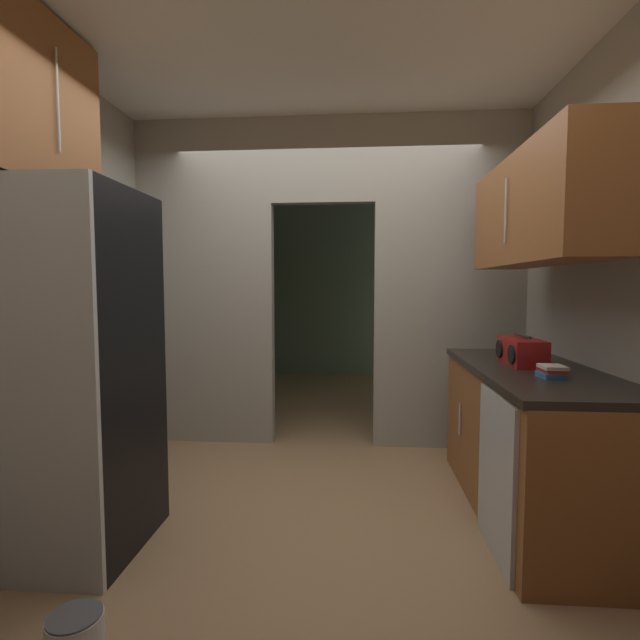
{
  "coord_description": "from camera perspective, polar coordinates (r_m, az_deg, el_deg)",
  "views": [
    {
      "loc": [
        0.26,
        -2.7,
        1.36
      ],
      "look_at": [
        -0.02,
        0.75,
        1.11
      ],
      "focal_mm": 25.97,
      "sensor_mm": 36.0,
      "label": 1
    }
  ],
  "objects": [
    {
      "name": "dishwasher",
      "position": [
        2.61,
        20.89,
        -17.49
      ],
      "size": [
        0.02,
        0.56,
        0.82
      ],
      "color": "#B7BABC",
      "rests_on": "ground"
    },
    {
      "name": "kitchen_partition",
      "position": [
        3.95,
        0.96,
        5.72
      ],
      "size": [
        3.27,
        0.12,
        2.77
      ],
      "color": "#9E998C",
      "rests_on": "ground"
    },
    {
      "name": "paint_can",
      "position": [
        2.23,
        -27.92,
        -31.27
      ],
      "size": [
        0.2,
        0.2,
        0.17
      ],
      "color": "silver",
      "rests_on": "ground"
    },
    {
      "name": "refrigerator",
      "position": [
        2.71,
        -28.87,
        -5.66
      ],
      "size": [
        0.75,
        0.75,
        1.85
      ],
      "color": "black",
      "rests_on": "ground"
    },
    {
      "name": "upper_cabinet_counterside",
      "position": [
        3.01,
        25.29,
        12.14
      ],
      "size": [
        0.36,
        1.49,
        0.63
      ],
      "color": "brown"
    },
    {
      "name": "lower_cabinet_run",
      "position": [
        3.11,
        24.5,
        -13.39
      ],
      "size": [
        0.69,
        1.66,
        0.88
      ],
      "color": "brown",
      "rests_on": "ground"
    },
    {
      "name": "adjoining_room_shell",
      "position": [
        6.1,
        2.18,
        4.34
      ],
      "size": [
        3.27,
        3.26,
        2.77
      ],
      "color": "slate",
      "rests_on": "ground"
    },
    {
      "name": "upper_cabinet_fridgeside",
      "position": [
        3.04,
        -32.63,
        21.71
      ],
      "size": [
        0.36,
        0.83,
        0.87
      ],
      "color": "brown"
    },
    {
      "name": "kitchen_overhead_slab",
      "position": [
        3.4,
        -0.23,
        29.11
      ],
      "size": [
        3.67,
        6.49,
        0.06
      ],
      "primitive_type": "cube",
      "color": "silver"
    },
    {
      "name": "boombox",
      "position": [
        3.09,
        23.57,
        -3.58
      ],
      "size": [
        0.2,
        0.39,
        0.19
      ],
      "color": "maroon",
      "rests_on": "lower_cabinet_run"
    },
    {
      "name": "ground",
      "position": [
        3.03,
        -0.86,
        -22.54
      ],
      "size": [
        20.0,
        20.0,
        0.0
      ],
      "primitive_type": "plane",
      "color": "#93704C"
    },
    {
      "name": "book_stack",
      "position": [
        2.72,
        26.62,
        -5.66
      ],
      "size": [
        0.13,
        0.16,
        0.07
      ],
      "color": "#2D609E",
      "rests_on": "lower_cabinet_run"
    }
  ]
}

